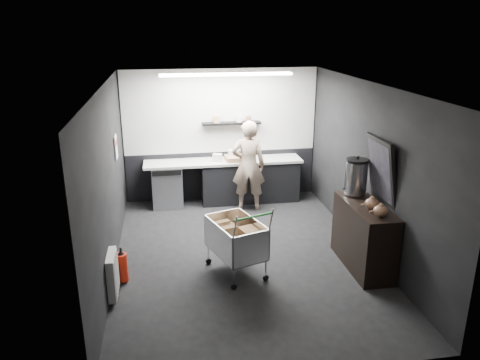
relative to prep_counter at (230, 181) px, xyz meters
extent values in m
plane|color=black|center=(-0.14, -2.42, -0.46)|extent=(5.50, 5.50, 0.00)
plane|color=white|center=(-0.14, -2.42, 2.24)|extent=(5.50, 5.50, 0.00)
plane|color=black|center=(-0.14, 0.33, 0.89)|extent=(5.50, 0.00, 5.50)
plane|color=black|center=(-0.14, -5.17, 0.89)|extent=(5.50, 0.00, 5.50)
plane|color=black|center=(-2.14, -2.42, 0.89)|extent=(0.00, 5.50, 5.50)
plane|color=black|center=(1.86, -2.42, 0.89)|extent=(0.00, 5.50, 5.50)
cube|color=beige|center=(-0.14, 0.31, 1.39)|extent=(3.95, 0.02, 1.70)
cube|color=black|center=(-0.14, 0.31, 0.04)|extent=(3.95, 0.02, 1.00)
cube|color=black|center=(0.06, 0.20, 1.16)|extent=(1.20, 0.22, 0.04)
cylinder|color=silver|center=(1.26, 0.30, 1.69)|extent=(0.20, 0.03, 0.20)
cube|color=silver|center=(-2.12, -1.12, 1.09)|extent=(0.02, 0.30, 0.40)
cube|color=#B41C16|center=(-2.11, -1.12, 1.16)|extent=(0.02, 0.22, 0.10)
cube|color=silver|center=(-2.08, -3.32, -0.11)|extent=(0.10, 0.50, 0.60)
cube|color=white|center=(-0.14, -0.57, 2.21)|extent=(2.40, 0.20, 0.04)
cube|color=black|center=(0.41, 0.00, -0.03)|extent=(2.00, 0.56, 0.85)
cube|color=#BBBCB7|center=(-0.14, 0.00, 0.42)|extent=(3.20, 0.60, 0.05)
cube|color=#9EA0A5|center=(-1.29, 0.00, -0.03)|extent=(0.60, 0.58, 0.85)
cube|color=black|center=(-1.29, -0.30, 0.32)|extent=(0.56, 0.02, 0.10)
imported|color=beige|center=(0.30, -0.45, 0.44)|extent=(0.72, 0.54, 1.80)
cube|color=silver|center=(-0.33, -2.92, -0.12)|extent=(0.87, 1.07, 0.02)
cube|color=silver|center=(-0.62, -2.92, 0.12)|extent=(0.32, 0.88, 0.49)
cube|color=silver|center=(-0.04, -2.92, 0.12)|extent=(0.32, 0.88, 0.49)
cube|color=silver|center=(-0.33, -3.37, 0.12)|extent=(0.57, 0.21, 0.49)
cube|color=silver|center=(-0.33, -2.46, 0.12)|extent=(0.57, 0.21, 0.49)
cylinder|color=silver|center=(-0.59, -3.34, -0.27)|extent=(0.02, 0.02, 0.33)
cylinder|color=silver|center=(-0.07, -3.34, -0.27)|extent=(0.02, 0.02, 0.33)
cylinder|color=silver|center=(-0.59, -2.49, -0.27)|extent=(0.02, 0.02, 0.33)
cylinder|color=silver|center=(-0.07, -2.49, -0.27)|extent=(0.02, 0.02, 0.33)
cylinder|color=green|center=(-0.33, -3.43, 0.63)|extent=(0.58, 0.23, 0.03)
cube|color=brown|center=(-0.46, -2.81, 0.10)|extent=(0.35, 0.40, 0.41)
cube|color=brown|center=(-0.18, -3.05, 0.08)|extent=(0.33, 0.37, 0.37)
cylinder|color=black|center=(-0.59, -3.34, -0.41)|extent=(0.09, 0.06, 0.09)
cylinder|color=black|center=(-0.59, -2.49, -0.41)|extent=(0.09, 0.06, 0.09)
cylinder|color=black|center=(-0.07, -3.34, -0.41)|extent=(0.09, 0.06, 0.09)
cylinder|color=black|center=(-0.07, -2.49, -0.41)|extent=(0.09, 0.06, 0.09)
cube|color=black|center=(1.59, -3.05, 0.04)|extent=(0.50, 1.34, 1.00)
cylinder|color=silver|center=(1.59, -2.60, 0.82)|extent=(0.33, 0.33, 0.51)
cylinder|color=black|center=(1.59, -2.60, 1.10)|extent=(0.33, 0.33, 0.04)
sphere|color=black|center=(1.59, -2.60, 1.15)|extent=(0.06, 0.06, 0.06)
ellipsoid|color=brown|center=(1.59, -3.21, 0.64)|extent=(0.20, 0.20, 0.16)
ellipsoid|color=brown|center=(1.59, -3.49, 0.64)|extent=(0.20, 0.20, 0.16)
cube|color=black|center=(1.80, -2.99, 1.05)|extent=(0.22, 0.78, 1.00)
cube|color=black|center=(1.78, -2.99, 1.05)|extent=(0.16, 0.67, 0.86)
cylinder|color=red|center=(-1.99, -2.93, -0.22)|extent=(0.16, 0.16, 0.42)
cone|color=black|center=(-1.99, -2.93, 0.02)|extent=(0.11, 0.11, 0.06)
cylinder|color=black|center=(-1.99, -2.93, 0.06)|extent=(0.03, 0.03, 0.06)
cube|color=#A07855|center=(0.15, -0.05, 0.49)|extent=(0.51, 0.40, 0.10)
cylinder|color=white|center=(0.07, 0.00, 0.55)|extent=(0.21, 0.21, 0.21)
cube|color=silver|center=(-0.26, -0.05, 0.52)|extent=(0.21, 0.19, 0.15)
camera|label=1|loc=(-1.29, -9.06, 3.09)|focal=35.00mm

